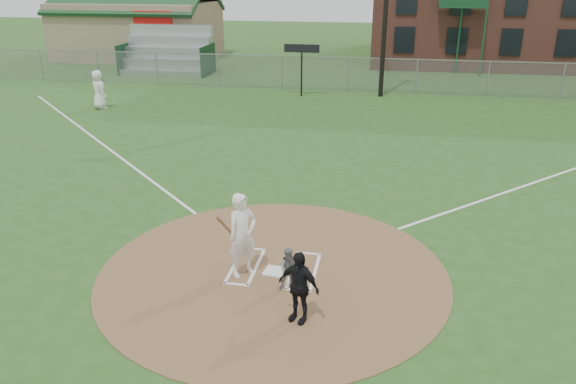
% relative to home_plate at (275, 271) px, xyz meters
% --- Properties ---
extents(ground, '(140.00, 140.00, 0.00)m').
position_rel_home_plate_xyz_m(ground, '(-0.04, 0.03, -0.04)').
color(ground, '#25501B').
rests_on(ground, ground).
extents(dirt_circle, '(8.40, 8.40, 0.02)m').
position_rel_home_plate_xyz_m(dirt_circle, '(-0.04, 0.03, -0.03)').
color(dirt_circle, brown).
rests_on(dirt_circle, ground).
extents(home_plate, '(0.56, 0.56, 0.03)m').
position_rel_home_plate_xyz_m(home_plate, '(0.00, 0.00, 0.00)').
color(home_plate, silver).
rests_on(home_plate, dirt_circle).
extents(foul_line_first, '(17.04, 17.04, 0.01)m').
position_rel_home_plate_xyz_m(foul_line_first, '(8.96, 9.03, -0.03)').
color(foul_line_first, white).
rests_on(foul_line_first, ground).
extents(foul_line_third, '(17.04, 17.04, 0.01)m').
position_rel_home_plate_xyz_m(foul_line_third, '(-9.04, 9.03, -0.03)').
color(foul_line_third, white).
rests_on(foul_line_third, ground).
extents(catcher, '(0.58, 0.50, 1.02)m').
position_rel_home_plate_xyz_m(catcher, '(0.49, -0.68, 0.49)').
color(catcher, slate).
rests_on(catcher, dirt_circle).
extents(umpire, '(1.00, 0.68, 1.57)m').
position_rel_home_plate_xyz_m(umpire, '(0.87, -1.84, 0.77)').
color(umpire, black).
rests_on(umpire, dirt_circle).
extents(ondeck_player, '(1.16, 1.09, 2.00)m').
position_rel_home_plate_xyz_m(ondeck_player, '(-12.45, 15.24, 0.96)').
color(ondeck_player, white).
rests_on(ondeck_player, ground).
extents(batters_boxes, '(2.08, 1.88, 0.01)m').
position_rel_home_plate_xyz_m(batters_boxes, '(-0.04, 0.18, -0.01)').
color(batters_boxes, white).
rests_on(batters_boxes, dirt_circle).
extents(batter_at_plate, '(0.88, 1.13, 2.05)m').
position_rel_home_plate_xyz_m(batter_at_plate, '(-0.72, -0.21, 1.01)').
color(batter_at_plate, white).
rests_on(batter_at_plate, dirt_circle).
extents(outfield_fence, '(56.08, 0.08, 2.03)m').
position_rel_home_plate_xyz_m(outfield_fence, '(-0.04, 22.03, 0.98)').
color(outfield_fence, slate).
rests_on(outfield_fence, ground).
extents(bleachers, '(6.08, 3.20, 3.20)m').
position_rel_home_plate_xyz_m(bleachers, '(-13.04, 26.23, 1.55)').
color(bleachers, '#B7BABF').
rests_on(bleachers, ground).
extents(clubhouse, '(12.20, 8.71, 6.23)m').
position_rel_home_plate_xyz_m(clubhouse, '(-18.04, 33.03, 2.35)').
color(clubhouse, gray).
rests_on(clubhouse, ground).
extents(scoreboard_sign, '(2.00, 0.10, 2.93)m').
position_rel_home_plate_xyz_m(scoreboard_sign, '(-2.54, 20.23, 2.35)').
color(scoreboard_sign, black).
rests_on(scoreboard_sign, ground).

